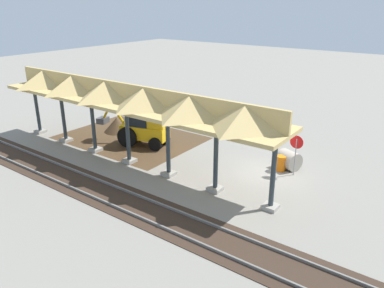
{
  "coord_description": "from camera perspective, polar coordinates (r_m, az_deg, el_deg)",
  "views": [
    {
      "loc": [
        -8.04,
        18.38,
        9.22
      ],
      "look_at": [
        3.78,
        2.23,
        1.6
      ],
      "focal_mm": 35.0,
      "sensor_mm": 36.0,
      "label": 1
    }
  ],
  "objects": [
    {
      "name": "ground_plane",
      "position": [
        22.07,
        11.44,
        -4.29
      ],
      "size": [
        120.0,
        120.0,
        0.0
      ],
      "primitive_type": "plane",
      "color": "gray"
    },
    {
      "name": "dirt_work_zone",
      "position": [
        27.45,
        -9.32,
        0.94
      ],
      "size": [
        9.71,
        7.0,
        0.01
      ],
      "primitive_type": "cube",
      "color": "#4C3823",
      "rests_on": "ground"
    },
    {
      "name": "platform_canopy",
      "position": [
        22.03,
        -10.14,
        7.24
      ],
      "size": [
        19.98,
        3.2,
        4.9
      ],
      "color": "#9E998E",
      "rests_on": "ground"
    },
    {
      "name": "rail_tracks",
      "position": [
        16.53,
        0.33,
        -12.94
      ],
      "size": [
        60.0,
        2.58,
        0.15
      ],
      "color": "slate",
      "rests_on": "ground"
    },
    {
      "name": "stop_sign",
      "position": [
        21.47,
        15.59,
        -0.42
      ],
      "size": [
        0.76,
        0.06,
        2.37
      ],
      "color": "gray",
      "rests_on": "ground"
    },
    {
      "name": "backhoe",
      "position": [
        25.57,
        -7.53,
        2.54
      ],
      "size": [
        5.26,
        2.54,
        2.82
      ],
      "color": "#EAB214",
      "rests_on": "ground"
    },
    {
      "name": "dirt_mound",
      "position": [
        29.03,
        -11.29,
        1.91
      ],
      "size": [
        3.98,
        3.98,
        2.18
      ],
      "primitive_type": "cone",
      "color": "#4C3823",
      "rests_on": "ground"
    },
    {
      "name": "concrete_pipe",
      "position": [
        22.68,
        14.55,
        -2.35
      ],
      "size": [
        1.49,
        1.46,
        1.09
      ],
      "color": "#9E9384",
      "rests_on": "ground"
    },
    {
      "name": "traffic_barrel",
      "position": [
        22.34,
        13.39,
        -2.87
      ],
      "size": [
        0.56,
        0.56,
        0.9
      ],
      "primitive_type": "cylinder",
      "color": "orange",
      "rests_on": "ground"
    }
  ]
}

